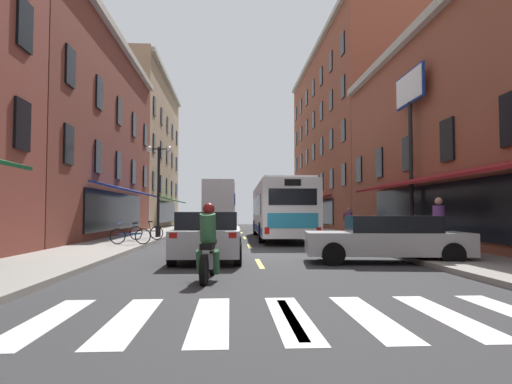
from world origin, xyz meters
TOP-DOWN VIEW (x-y plane):
  - ground_plane at (0.00, 0.00)m, footprint 34.80×80.00m
  - lane_centre_dashes at (0.00, -0.25)m, footprint 0.14×73.90m
  - crosswalk_near at (0.00, -10.00)m, footprint 7.10×2.80m
  - sidewalk_left at (-5.90, 0.00)m, footprint 3.00×80.00m
  - sidewalk_right at (5.90, 0.00)m, footprint 3.00×80.00m
  - storefront_row_right at (11.38, 2.78)m, footprint 9.44×79.90m
  - billboard_sign at (7.05, 2.64)m, footprint 0.40×2.87m
  - transit_bus at (1.93, 8.63)m, footprint 2.83×12.56m
  - box_truck at (-1.67, 20.00)m, footprint 2.63×6.80m
  - sedan_near at (-1.49, -2.53)m, footprint 2.08×4.47m
  - sedan_mid at (3.74, -3.46)m, footprint 4.78×2.34m
  - motorcycle_rider at (-1.30, -6.53)m, footprint 0.62×2.07m
  - bicycle_near at (-4.98, 2.55)m, footprint 1.71×0.48m
  - bicycle_mid at (-4.89, 5.62)m, footprint 1.69×0.52m
  - pedestrian_near at (5.42, 6.88)m, footprint 0.43×0.52m
  - pedestrian_mid at (5.76, -2.50)m, footprint 0.36×0.36m
  - pedestrian_rear at (5.00, 14.03)m, footprint 0.36×0.36m
  - street_lamp_twin at (-4.78, 8.43)m, footprint 1.42×0.32m

SIDE VIEW (x-z plane):
  - ground_plane at x=0.00m, z-range -0.10..0.00m
  - lane_centre_dashes at x=0.00m, z-range 0.00..0.01m
  - crosswalk_near at x=0.00m, z-range 0.00..0.01m
  - sidewalk_left at x=-5.90m, z-range 0.00..0.14m
  - sidewalk_right at x=5.90m, z-range 0.00..0.14m
  - bicycle_near at x=-4.98m, z-range 0.05..0.96m
  - bicycle_mid at x=-4.89m, z-range 0.05..0.96m
  - sedan_mid at x=3.74m, z-range 0.02..1.37m
  - motorcycle_rider at x=-1.30m, z-range -0.12..1.54m
  - sedan_near at x=-1.49m, z-range 0.01..1.48m
  - pedestrian_near at x=5.42m, z-range 0.18..1.77m
  - pedestrian_rear at x=5.00m, z-range 0.17..1.93m
  - pedestrian_mid at x=5.76m, z-range 0.17..1.97m
  - transit_bus at x=1.93m, z-range 0.08..3.17m
  - box_truck at x=-1.67m, z-range 0.03..4.01m
  - street_lamp_twin at x=-4.78m, z-range 0.42..5.42m
  - billboard_sign at x=7.05m, z-range 2.11..9.65m
  - storefront_row_right at x=11.38m, z-range -1.60..15.78m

